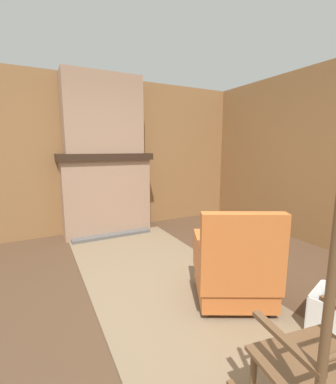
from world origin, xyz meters
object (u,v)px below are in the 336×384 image
armchair (234,269)px  rocking_chair (326,372)px  storage_case (117,150)px  oil_lamp_vase (71,147)px  firewood_stack (223,241)px

armchair → rocking_chair: size_ratio=0.70×
armchair → storage_case: 2.93m
oil_lamp_vase → storage_case: size_ratio=1.00×
firewood_stack → storage_case: (-1.52, -1.14, 1.37)m
rocking_chair → firewood_stack: (-2.32, 1.31, -0.36)m
storage_case → oil_lamp_vase: bearing=-90.0°
armchair → storage_case: (-2.70, -0.30, 1.10)m
armchair → oil_lamp_vase: bearing=49.4°
firewood_stack → oil_lamp_vase: size_ratio=1.43×
rocking_chair → firewood_stack: 2.69m
firewood_stack → oil_lamp_vase: bearing=-128.6°
rocking_chair → oil_lamp_vase: (-3.84, -0.59, 1.04)m
armchair → oil_lamp_vase: size_ratio=3.41×
oil_lamp_vase → armchair: bearing=21.5°
firewood_stack → oil_lamp_vase: (-1.52, -1.90, 1.41)m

